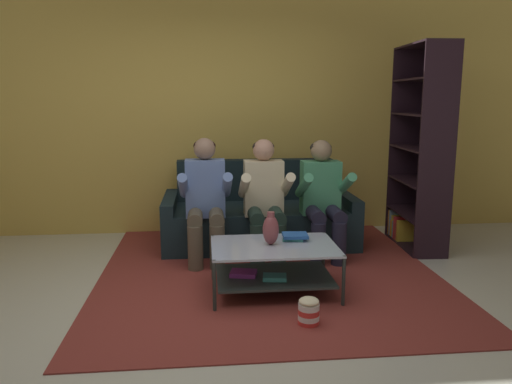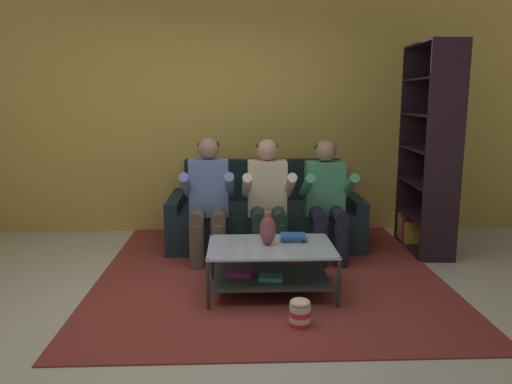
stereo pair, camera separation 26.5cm
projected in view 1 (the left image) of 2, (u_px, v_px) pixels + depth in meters
name	position (u px, v px, depth m)	size (l,w,h in m)	color
ground	(210.00, 316.00, 3.64)	(16.80, 16.80, 0.00)	beige
back_partition	(206.00, 108.00, 5.78)	(8.40, 0.12, 2.90)	gold
couch	(258.00, 217.00, 5.45)	(2.03, 0.96, 0.88)	#18282D
person_seated_left	(205.00, 196.00, 4.77)	(0.50, 0.58, 1.19)	brown
person_seated_middle	(265.00, 195.00, 4.83)	(0.50, 0.58, 1.17)	#1E3027
person_seated_right	(323.00, 195.00, 4.88)	(0.50, 0.58, 1.16)	#1F1E31
coffee_table	(273.00, 262.00, 4.03)	(1.00, 0.68, 0.40)	#ADB6C9
area_rug	(267.00, 267.00, 4.66)	(3.00, 3.39, 0.01)	maroon
vase	(271.00, 229.00, 4.00)	(0.13, 0.13, 0.27)	brown
book_stack	(294.00, 237.00, 4.15)	(0.22, 0.18, 0.05)	teal
bookshelf	(422.00, 160.00, 5.24)	(0.40, 0.95, 2.10)	black
popcorn_tub	(309.00, 311.00, 3.48)	(0.15, 0.15, 0.20)	red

